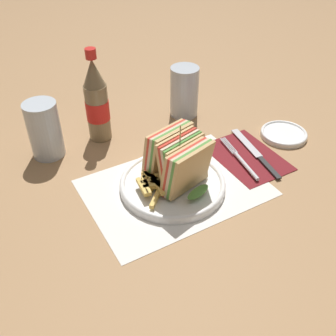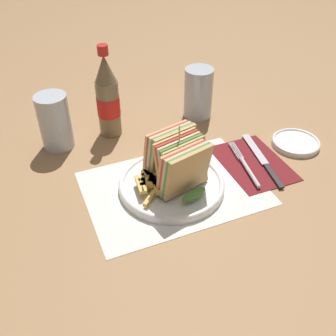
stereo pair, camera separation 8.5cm
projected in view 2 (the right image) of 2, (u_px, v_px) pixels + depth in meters
ground_plane at (167, 194)px, 0.84m from camera, size 4.00×4.00×0.00m
placemat at (174, 188)px, 0.86m from camera, size 0.38×0.27×0.00m
plate_main at (172, 184)px, 0.85m from camera, size 0.23×0.23×0.02m
club_sandwich at (178, 161)px, 0.82m from camera, size 0.12×0.17×0.14m
fries_pile at (155, 182)px, 0.82m from camera, size 0.11×0.10×0.02m
napkin at (253, 163)px, 0.93m from camera, size 0.14×0.20×0.00m
fork at (247, 167)px, 0.90m from camera, size 0.04×0.17×0.01m
knife at (262, 160)px, 0.93m from camera, size 0.05×0.21×0.00m
coke_bottle_near at (108, 98)px, 0.97m from camera, size 0.06×0.06×0.24m
glass_near at (198, 96)px, 1.06m from camera, size 0.08×0.08×0.14m
glass_far at (55, 125)px, 0.95m from camera, size 0.08×0.08×0.14m
side_saucer at (296, 142)px, 0.98m from camera, size 0.12×0.12×0.01m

